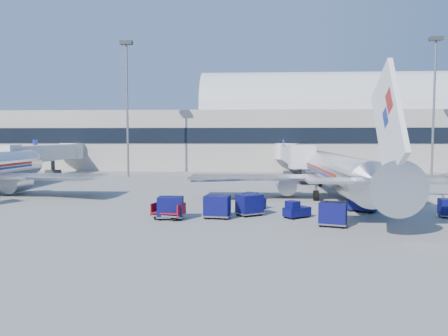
# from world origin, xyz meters

# --- Properties ---
(ground) EXTENTS (260.00, 260.00, 0.00)m
(ground) POSITION_xyz_m (0.00, 0.00, 0.00)
(ground) COLOR gray
(ground) RESTS_ON ground
(terminal) EXTENTS (170.00, 28.15, 21.00)m
(terminal) POSITION_xyz_m (-13.60, 55.96, 7.52)
(terminal) COLOR #B2AA9E
(terminal) RESTS_ON ground
(airliner_main) EXTENTS (32.00, 37.26, 12.07)m
(airliner_main) POSITION_xyz_m (10.00, 4.51, 2.93)
(airliner_main) COLOR silver
(airliner_main) RESTS_ON ground
(jetbridge_near) EXTENTS (4.40, 27.50, 6.25)m
(jetbridge_near) POSITION_xyz_m (7.60, 30.81, 3.93)
(jetbridge_near) COLOR silver
(jetbridge_near) RESTS_ON ground
(jetbridge_mid) EXTENTS (4.40, 27.50, 6.25)m
(jetbridge_mid) POSITION_xyz_m (-34.40, 30.81, 3.93)
(jetbridge_mid) COLOR silver
(jetbridge_mid) RESTS_ON ground
(mast_west) EXTENTS (2.00, 1.20, 22.60)m
(mast_west) POSITION_xyz_m (-20.00, 30.00, 14.79)
(mast_west) COLOR slate
(mast_west) RESTS_ON ground
(mast_east) EXTENTS (2.00, 1.20, 22.60)m
(mast_east) POSITION_xyz_m (30.00, 30.00, 14.79)
(mast_east) COLOR slate
(mast_east) RESTS_ON ground
(barrier_near) EXTENTS (3.00, 0.55, 0.90)m
(barrier_near) POSITION_xyz_m (18.00, 2.00, 0.45)
(barrier_near) COLOR #9E9E96
(barrier_near) RESTS_ON ground
(tug_lead) EXTENTS (2.44, 2.19, 1.44)m
(tug_lead) POSITION_xyz_m (4.24, -6.56, 0.66)
(tug_lead) COLOR #090A48
(tug_lead) RESTS_ON ground
(tug_right) EXTENTS (2.77, 2.45, 1.63)m
(tug_right) POSITION_xyz_m (10.37, -3.13, 0.74)
(tug_right) COLOR #090A48
(tug_right) RESTS_ON ground
(tug_left) EXTENTS (2.41, 2.87, 1.68)m
(tug_left) POSITION_xyz_m (0.72, -2.94, 0.77)
(tug_left) COLOR #090A48
(tug_left) RESTS_ON ground
(cart_train_a) EXTENTS (2.58, 2.44, 1.81)m
(cart_train_a) POSITION_xyz_m (0.41, -5.67, 0.97)
(cart_train_a) COLOR #090A48
(cart_train_a) RESTS_ON ground
(cart_train_b) EXTENTS (2.33, 1.90, 1.88)m
(cart_train_b) POSITION_xyz_m (-2.22, -7.08, 1.00)
(cart_train_b) COLOR #090A48
(cart_train_b) RESTS_ON ground
(cart_train_c) EXTENTS (2.12, 1.64, 1.84)m
(cart_train_c) POSITION_xyz_m (-5.97, -7.68, 0.98)
(cart_train_c) COLOR #090A48
(cart_train_c) RESTS_ON ground
(cart_solo_near) EXTENTS (2.43, 2.11, 1.81)m
(cart_solo_near) POSITION_xyz_m (6.62, -9.84, 0.97)
(cart_solo_near) COLOR #090A48
(cart_solo_near) RESTS_ON ground
(cart_open_red) EXTENTS (2.78, 2.27, 0.65)m
(cart_open_red) POSITION_xyz_m (-6.11, -7.71, 0.47)
(cart_open_red) COLOR slate
(cart_open_red) RESTS_ON ground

